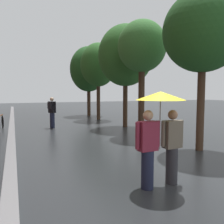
{
  "coord_description": "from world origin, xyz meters",
  "views": [
    {
      "loc": [
        -3.08,
        -4.07,
        2.03
      ],
      "look_at": [
        -0.09,
        3.14,
        1.35
      ],
      "focal_mm": 38.27,
      "sensor_mm": 36.0,
      "label": 1
    }
  ],
  "objects_px": {
    "street_tree_0": "(203,32)",
    "couple_under_umbrella": "(160,125)",
    "pedestrian_walking_midground": "(52,112)",
    "street_tree_2": "(125,56)",
    "street_tree_3": "(98,65)",
    "street_tree_1": "(142,47)",
    "street_tree_4": "(89,69)"
  },
  "relations": [
    {
      "from": "street_tree_2",
      "to": "pedestrian_walking_midground",
      "type": "height_order",
      "value": "street_tree_2"
    },
    {
      "from": "street_tree_0",
      "to": "street_tree_2",
      "type": "xyz_separation_m",
      "value": [
        -0.01,
        5.89,
        0.03
      ]
    },
    {
      "from": "street_tree_3",
      "to": "pedestrian_walking_midground",
      "type": "height_order",
      "value": "street_tree_3"
    },
    {
      "from": "street_tree_2",
      "to": "street_tree_4",
      "type": "relative_size",
      "value": 1.01
    },
    {
      "from": "street_tree_0",
      "to": "street_tree_4",
      "type": "bearing_deg",
      "value": 90.25
    },
    {
      "from": "street_tree_1",
      "to": "street_tree_4",
      "type": "xyz_separation_m",
      "value": [
        0.33,
        9.43,
        -0.19
      ]
    },
    {
      "from": "street_tree_2",
      "to": "street_tree_0",
      "type": "bearing_deg",
      "value": -89.85
    },
    {
      "from": "street_tree_1",
      "to": "street_tree_3",
      "type": "xyz_separation_m",
      "value": [
        0.14,
        6.48,
        -0.15
      ]
    },
    {
      "from": "street_tree_3",
      "to": "street_tree_4",
      "type": "relative_size",
      "value": 0.95
    },
    {
      "from": "street_tree_0",
      "to": "street_tree_2",
      "type": "bearing_deg",
      "value": 90.15
    },
    {
      "from": "street_tree_0",
      "to": "street_tree_3",
      "type": "relative_size",
      "value": 0.98
    },
    {
      "from": "street_tree_4",
      "to": "pedestrian_walking_midground",
      "type": "height_order",
      "value": "street_tree_4"
    },
    {
      "from": "street_tree_0",
      "to": "couple_under_umbrella",
      "type": "xyz_separation_m",
      "value": [
        -3.05,
        -2.12,
        -2.67
      ]
    },
    {
      "from": "street_tree_1",
      "to": "street_tree_2",
      "type": "relative_size",
      "value": 0.92
    },
    {
      "from": "street_tree_1",
      "to": "pedestrian_walking_midground",
      "type": "height_order",
      "value": "street_tree_1"
    },
    {
      "from": "street_tree_1",
      "to": "couple_under_umbrella",
      "type": "distance_m",
      "value": 6.7
    },
    {
      "from": "couple_under_umbrella",
      "to": "street_tree_0",
      "type": "bearing_deg",
      "value": 34.82
    },
    {
      "from": "street_tree_4",
      "to": "pedestrian_walking_midground",
      "type": "bearing_deg",
      "value": -123.98
    },
    {
      "from": "street_tree_3",
      "to": "street_tree_2",
      "type": "bearing_deg",
      "value": -86.75
    },
    {
      "from": "street_tree_1",
      "to": "street_tree_0",
      "type": "bearing_deg",
      "value": -83.53
    },
    {
      "from": "street_tree_1",
      "to": "pedestrian_walking_midground",
      "type": "xyz_separation_m",
      "value": [
        -3.56,
        3.66,
        -3.13
      ]
    },
    {
      "from": "street_tree_0",
      "to": "couple_under_umbrella",
      "type": "height_order",
      "value": "street_tree_0"
    },
    {
      "from": "street_tree_3",
      "to": "street_tree_1",
      "type": "bearing_deg",
      "value": -91.28
    },
    {
      "from": "street_tree_2",
      "to": "street_tree_3",
      "type": "xyz_separation_m",
      "value": [
        -0.23,
        3.98,
        -0.13
      ]
    },
    {
      "from": "street_tree_2",
      "to": "street_tree_3",
      "type": "bearing_deg",
      "value": 93.25
    },
    {
      "from": "street_tree_3",
      "to": "street_tree_4",
      "type": "height_order",
      "value": "street_tree_4"
    },
    {
      "from": "street_tree_3",
      "to": "pedestrian_walking_midground",
      "type": "xyz_separation_m",
      "value": [
        -3.7,
        -2.82,
        -2.98
      ]
    },
    {
      "from": "street_tree_2",
      "to": "couple_under_umbrella",
      "type": "distance_m",
      "value": 8.98
    },
    {
      "from": "street_tree_4",
      "to": "couple_under_umbrella",
      "type": "xyz_separation_m",
      "value": [
        -3.0,
        -14.95,
        -2.52
      ]
    },
    {
      "from": "pedestrian_walking_midground",
      "to": "street_tree_2",
      "type": "bearing_deg",
      "value": -16.47
    },
    {
      "from": "street_tree_3",
      "to": "couple_under_umbrella",
      "type": "distance_m",
      "value": 12.58
    },
    {
      "from": "street_tree_1",
      "to": "street_tree_4",
      "type": "bearing_deg",
      "value": 88.0
    }
  ]
}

